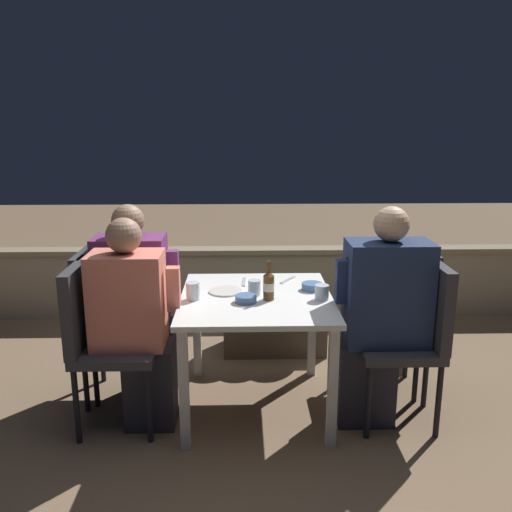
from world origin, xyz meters
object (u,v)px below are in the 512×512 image
Objects in this scene: chair_right_far at (405,307)px; person_purple_stripe at (139,303)px; chair_left_near at (98,331)px; person_navy_jumper at (379,318)px; potted_plant at (420,294)px; chair_left_far at (105,310)px; chair_right_near at (415,327)px; person_coral_top at (136,324)px; beer_bottle at (269,285)px.

person_purple_stripe is at bearing -179.87° from chair_right_far.
person_navy_jumper is at bearing 0.16° from chair_left_near.
person_purple_stripe reaches higher than chair_left_near.
potted_plant is at bearing 60.59° from person_navy_jumper.
chair_left_far is 1.00× the size of chair_right_near.
chair_left_near is 0.37m from person_purple_stripe.
chair_right_near is 0.33m from chair_right_far.
person_purple_stripe is 1.29× the size of chair_right_near.
person_coral_top is 1.71× the size of potted_plant.
chair_left_far and chair_right_far have the same top height.
beer_bottle is 0.32× the size of potted_plant.
chair_left_far reaches higher than beer_bottle.
chair_right_near is (1.59, -0.32, -0.04)m from person_purple_stripe.
chair_left_far is 1.84m from chair_right_far.
person_coral_top is 1.62m from chair_right_far.
chair_right_far reaches higher than beer_bottle.
person_coral_top is at bearing -179.84° from chair_right_near.
chair_right_far reaches higher than potted_plant.
person_purple_stripe is 1.74× the size of potted_plant.
beer_bottle is (0.98, -0.23, 0.22)m from chair_left_far.
person_purple_stripe is (0.21, 0.00, 0.04)m from chair_left_far.
chair_right_near is (1.76, 0.00, 0.00)m from chair_left_near.
chair_left_far is 1.34× the size of potted_plant.
chair_left_far reaches higher than potted_plant.
chair_left_near is at bearing -180.00° from person_coral_top.
beer_bottle reaches higher than potted_plant.
chair_right_far is at bearing 0.13° from person_purple_stripe.
person_purple_stripe reaches higher than chair_left_far.
potted_plant is at bearing 37.89° from beer_bottle.
person_navy_jumper is 1.33× the size of chair_right_far.
chair_left_near is at bearing -169.64° from chair_right_far.
person_navy_jumper is 0.41m from chair_right_far.
chair_left_near and chair_left_far have the same top height.
chair_right_near and chair_right_far have the same top height.
chair_left_far is at bearing -162.23° from potted_plant.
chair_left_far is at bearing 169.91° from chair_right_near.
chair_right_far is (1.59, 0.33, -0.03)m from person_coral_top.
chair_left_near and chair_right_near have the same top height.
person_coral_top reaches higher than beer_bottle.
chair_left_near is 2.36m from potted_plant.
chair_right_near is at bearing 0.16° from person_coral_top.
person_navy_jumper reaches higher than person_purple_stripe.
chair_left_near reaches higher than potted_plant.
person_navy_jumper is (-0.21, -0.00, 0.06)m from chair_right_near.
person_coral_top is 1.34m from person_navy_jumper.
person_navy_jumper is at bearing -12.99° from person_purple_stripe.
chair_left_far is at bearing -179.88° from chair_right_far.
beer_bottle is at bearing -16.23° from person_purple_stripe.
person_navy_jumper reaches higher than chair_left_near.
person_navy_jumper is at bearing -127.03° from chair_right_far.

